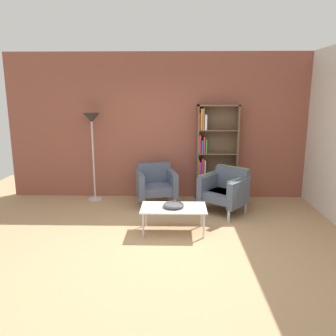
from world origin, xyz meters
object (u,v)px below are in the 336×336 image
object	(u,v)px
coffee_table_low	(174,209)
armchair_corner_red	(225,188)
decorative_bowl	(174,205)
armchair_spare_guest	(225,190)
floor_lamp_torchiere	(92,128)
bookshelf_tall	(213,154)
armchair_by_bookshelf	(156,184)

from	to	relation	value
coffee_table_low	armchair_corner_red	world-z (taller)	armchair_corner_red
decorative_bowl	armchair_spare_guest	xyz separation A→B (m)	(0.91, 0.89, -0.02)
decorative_bowl	armchair_spare_guest	size ratio (longest dim) A/B	0.34
coffee_table_low	decorative_bowl	size ratio (longest dim) A/B	3.12
floor_lamp_torchiere	decorative_bowl	bearing A→B (deg)	-44.89
bookshelf_tall	armchair_by_bookshelf	bearing A→B (deg)	-160.29
bookshelf_tall	armchair_corner_red	xyz separation A→B (m)	(0.18, -0.66, -0.51)
bookshelf_tall	armchair_by_bookshelf	world-z (taller)	bookshelf_tall
decorative_bowl	bookshelf_tall	bearing A→B (deg)	65.99
coffee_table_low	armchair_corner_red	size ratio (longest dim) A/B	1.05
bookshelf_tall	floor_lamp_torchiere	xyz separation A→B (m)	(-2.37, -0.11, 0.52)
bookshelf_tall	armchair_corner_red	bearing A→B (deg)	-74.47
decorative_bowl	armchair_by_bookshelf	size ratio (longest dim) A/B	0.38
floor_lamp_torchiere	armchair_spare_guest	bearing A→B (deg)	-15.80
bookshelf_tall	floor_lamp_torchiere	size ratio (longest dim) A/B	1.09
decorative_bowl	armchair_by_bookshelf	xyz separation A→B (m)	(-0.35, 1.31, -0.02)
armchair_spare_guest	armchair_corner_red	bearing A→B (deg)	118.52
bookshelf_tall	armchair_by_bookshelf	size ratio (longest dim) A/B	2.27
armchair_spare_guest	armchair_corner_red	size ratio (longest dim) A/B	1.00
coffee_table_low	armchair_spare_guest	size ratio (longest dim) A/B	1.05
bookshelf_tall	coffee_table_low	world-z (taller)	bookshelf_tall
bookshelf_tall	floor_lamp_torchiere	distance (m)	2.43
armchair_by_bookshelf	armchair_spare_guest	size ratio (longest dim) A/B	0.88
bookshelf_tall	armchair_spare_guest	world-z (taller)	bookshelf_tall
armchair_corner_red	coffee_table_low	bearing A→B (deg)	-90.85
floor_lamp_torchiere	armchair_corner_red	bearing A→B (deg)	-12.18
coffee_table_low	decorative_bowl	xyz separation A→B (m)	(0.00, 0.00, 0.07)
coffee_table_low	floor_lamp_torchiere	xyz separation A→B (m)	(-1.61, 1.60, 1.08)
armchair_corner_red	floor_lamp_torchiere	size ratio (longest dim) A/B	0.55
bookshelf_tall	armchair_spare_guest	distance (m)	0.98
bookshelf_tall	coffee_table_low	bearing A→B (deg)	-114.01
bookshelf_tall	armchair_corner_red	size ratio (longest dim) A/B	2.00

